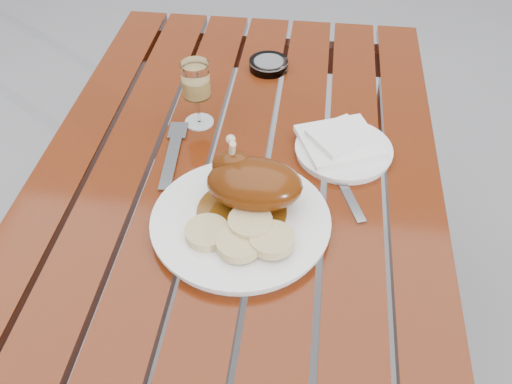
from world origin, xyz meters
The scene contains 11 objects.
ground centered at (0.00, 0.00, 0.00)m, with size 60.00×60.00×0.00m, color slate.
table centered at (0.00, 0.00, 0.38)m, with size 0.80×1.20×0.75m, color maroon.
dinner_plate centered at (0.03, -0.19, 0.76)m, with size 0.32×0.32×0.02m, color white.
roast_duck centered at (0.04, -0.15, 0.82)m, with size 0.19×0.16×0.12m.
bread_dumplings centered at (0.04, -0.24, 0.79)m, with size 0.19×0.12×0.03m.
wine_glass centered at (-0.10, 0.10, 0.82)m, with size 0.06×0.06×0.15m, color #E1BA66.
side_plate centered at (0.21, 0.04, 0.76)m, with size 0.20×0.20×0.02m, color white.
napkin centered at (0.20, 0.05, 0.77)m, with size 0.15×0.14×0.01m, color white.
ashtray centered at (0.02, 0.34, 0.76)m, with size 0.10×0.10×0.02m, color #B2B7BC.
fork centered at (-0.13, -0.02, 0.75)m, with size 0.02×0.20×0.01m, color gray.
knife centered at (0.21, -0.07, 0.75)m, with size 0.02×0.18×0.01m, color gray.
Camera 1 is at (0.14, -0.88, 1.50)m, focal length 40.00 mm.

